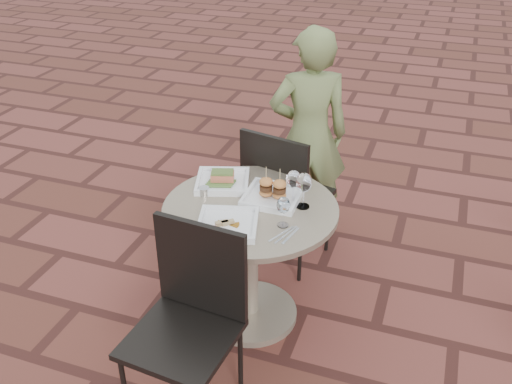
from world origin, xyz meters
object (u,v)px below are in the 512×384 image
(cafe_table, at_px, (251,246))
(diner, at_px, (309,136))
(chair_near, at_px, (191,308))
(plate_sliders, at_px, (273,193))
(plate_tuna, at_px, (227,224))
(chair_far, at_px, (282,189))
(plate_salmon, at_px, (222,180))

(cafe_table, bearing_deg, diner, 87.26)
(chair_near, distance_m, plate_sliders, 0.77)
(plate_tuna, bearing_deg, cafe_table, 79.69)
(chair_far, relative_size, diner, 0.65)
(chair_far, relative_size, plate_tuna, 2.66)
(chair_far, bearing_deg, plate_sliders, 112.87)
(diner, bearing_deg, plate_sliders, 68.24)
(cafe_table, distance_m, chair_near, 0.62)
(chair_near, relative_size, plate_salmon, 2.63)
(cafe_table, height_order, plate_sliders, plate_sliders)
(plate_salmon, bearing_deg, plate_sliders, -11.49)
(chair_far, xyz_separation_m, plate_salmon, (-0.23, -0.36, 0.20))
(cafe_table, relative_size, chair_near, 0.97)
(cafe_table, distance_m, plate_salmon, 0.39)
(diner, xyz_separation_m, plate_tuna, (-0.09, -1.19, 0.03))
(plate_salmon, distance_m, plate_sliders, 0.31)
(cafe_table, xyz_separation_m, diner, (0.05, 0.98, 0.23))
(plate_tuna, bearing_deg, plate_sliders, 69.11)
(cafe_table, relative_size, plate_tuna, 2.58)
(plate_sliders, bearing_deg, plate_salmon, 168.51)
(plate_salmon, bearing_deg, plate_tuna, -64.38)
(chair_near, distance_m, plate_salmon, 0.83)
(diner, distance_m, plate_sliders, 0.87)
(plate_sliders, distance_m, plate_tuna, 0.35)
(cafe_table, height_order, diner, diner)
(cafe_table, relative_size, plate_sliders, 3.13)
(diner, xyz_separation_m, plate_sliders, (0.04, -0.87, 0.05))
(chair_far, bearing_deg, plate_salmon, 70.28)
(chair_far, bearing_deg, chair_near, 99.66)
(chair_far, distance_m, diner, 0.47)
(plate_salmon, xyz_separation_m, plate_tuna, (0.18, -0.38, -0.00))
(plate_sliders, bearing_deg, plate_tuna, -110.89)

